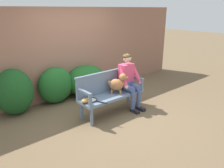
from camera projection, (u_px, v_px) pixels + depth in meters
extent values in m
plane|color=brown|center=(112.00, 112.00, 5.17)|extent=(40.00, 40.00, 0.00)
cube|color=#936651|center=(71.00, 52.00, 6.05)|extent=(8.00, 0.30, 2.37)
ellipsoid|color=#1E5B23|center=(89.00, 79.00, 6.26)|extent=(0.79, 0.66, 0.81)
ellipsoid|color=#1E5B23|center=(56.00, 85.00, 5.59)|extent=(0.91, 0.62, 0.94)
ellipsoid|color=#1E5B23|center=(86.00, 80.00, 6.11)|extent=(1.16, 0.91, 0.85)
ellipsoid|color=#194C1E|center=(14.00, 92.00, 4.95)|extent=(0.85, 0.83, 1.07)
cube|color=slate|center=(112.00, 95.00, 5.03)|extent=(1.60, 0.52, 0.06)
cylinder|color=slate|center=(92.00, 117.00, 4.52)|extent=(0.07, 0.07, 0.40)
cylinder|color=slate|center=(139.00, 99.00, 5.40)|extent=(0.07, 0.07, 0.40)
cylinder|color=slate|center=(81.00, 111.00, 4.81)|extent=(0.07, 0.07, 0.40)
cylinder|color=slate|center=(128.00, 95.00, 5.69)|extent=(0.07, 0.07, 0.40)
cube|color=slate|center=(106.00, 82.00, 5.11)|extent=(1.60, 0.05, 0.46)
cube|color=slate|center=(106.00, 72.00, 5.03)|extent=(1.64, 0.06, 0.04)
cube|color=slate|center=(90.00, 101.00, 4.36)|extent=(0.06, 0.06, 0.24)
cube|color=slate|center=(84.00, 91.00, 4.47)|extent=(0.06, 0.52, 0.04)
cube|color=slate|center=(142.00, 85.00, 5.29)|extent=(0.06, 0.06, 0.24)
cube|color=slate|center=(135.00, 77.00, 5.40)|extent=(0.06, 0.52, 0.04)
cube|color=black|center=(135.00, 111.00, 5.15)|extent=(0.10, 0.24, 0.07)
cylinder|color=#475B93|center=(133.00, 101.00, 5.13)|extent=(0.10, 0.10, 0.41)
cylinder|color=#475B93|center=(128.00, 88.00, 5.16)|extent=(0.15, 0.33, 0.15)
cube|color=black|center=(141.00, 109.00, 5.27)|extent=(0.10, 0.24, 0.07)
cylinder|color=#475B93|center=(139.00, 99.00, 5.25)|extent=(0.10, 0.10, 0.41)
cylinder|color=#475B93|center=(134.00, 87.00, 5.28)|extent=(0.15, 0.33, 0.15)
cube|color=#475B93|center=(126.00, 85.00, 5.33)|extent=(0.32, 0.24, 0.20)
cube|color=#E04770|center=(126.00, 75.00, 5.26)|extent=(0.34, 0.22, 0.52)
cylinder|color=#E04770|center=(123.00, 77.00, 5.04)|extent=(0.14, 0.34, 0.45)
sphere|color=beige|center=(126.00, 86.00, 5.00)|extent=(0.09, 0.09, 0.09)
cylinder|color=#E04770|center=(136.00, 73.00, 5.30)|extent=(0.14, 0.34, 0.45)
sphere|color=beige|center=(140.00, 82.00, 5.28)|extent=(0.09, 0.09, 0.09)
sphere|color=beige|center=(127.00, 58.00, 5.12)|extent=(0.20, 0.20, 0.20)
ellipsoid|color=#51381E|center=(127.00, 57.00, 5.11)|extent=(0.21, 0.21, 0.14)
cylinder|color=#AD7042|center=(120.00, 92.00, 5.03)|extent=(0.05, 0.05, 0.09)
cylinder|color=#AD7042|center=(121.00, 90.00, 5.14)|extent=(0.05, 0.05, 0.09)
cylinder|color=#AD7042|center=(112.00, 92.00, 5.04)|extent=(0.05, 0.05, 0.09)
cylinder|color=#AD7042|center=(112.00, 90.00, 5.16)|extent=(0.05, 0.05, 0.09)
ellipsoid|color=#AD7042|center=(116.00, 85.00, 5.04)|extent=(0.40, 0.39, 0.27)
sphere|color=#AD7042|center=(121.00, 84.00, 5.02)|extent=(0.16, 0.16, 0.16)
sphere|color=#AD7042|center=(123.00, 77.00, 4.97)|extent=(0.17, 0.17, 0.17)
ellipsoid|color=#AD7042|center=(126.00, 78.00, 4.97)|extent=(0.12, 0.12, 0.06)
ellipsoid|color=#AD7042|center=(122.00, 79.00, 4.91)|extent=(0.06, 0.06, 0.12)
ellipsoid|color=#AD7042|center=(122.00, 77.00, 5.04)|extent=(0.06, 0.06, 0.12)
sphere|color=#AD7042|center=(109.00, 82.00, 5.03)|extent=(0.08, 0.08, 0.08)
torus|color=black|center=(91.00, 100.00, 4.69)|extent=(0.38, 0.38, 0.02)
cylinder|color=silver|center=(91.00, 100.00, 4.69)|extent=(0.25, 0.25, 0.00)
cube|color=black|center=(97.00, 101.00, 4.61)|extent=(0.06, 0.08, 0.02)
cylinder|color=black|center=(103.00, 102.00, 4.55)|extent=(0.11, 0.22, 0.03)
ellipsoid|color=#9E6B2D|center=(86.00, 101.00, 4.56)|extent=(0.26, 0.23, 0.09)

